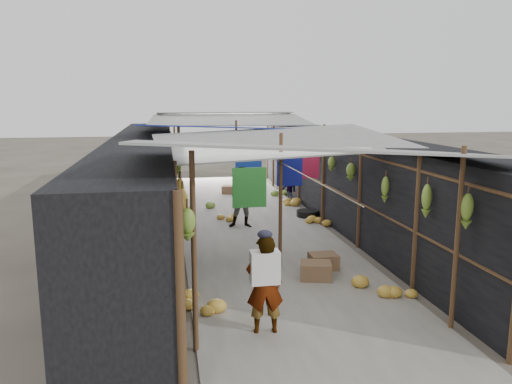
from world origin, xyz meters
TOP-DOWN VIEW (x-y plane):
  - ground at (0.00, 0.00)m, footprint 80.00×80.00m
  - aisle_slab at (0.00, 6.50)m, footprint 3.60×16.00m
  - stall_left at (-2.70, 6.50)m, footprint 1.40×15.00m
  - stall_right at (2.70, 6.50)m, footprint 1.40×15.00m
  - crate_near at (0.48, 2.23)m, footprint 0.64×0.56m
  - crate_mid at (0.79, 2.73)m, footprint 0.53×0.43m
  - crate_back at (-0.02, 10.81)m, footprint 0.54×0.48m
  - black_basin at (1.70, 6.99)m, footprint 0.61×0.61m
  - vendor_elderly at (-0.83, 0.34)m, footprint 0.53×0.37m
  - shopper_blue at (-0.22, 6.17)m, footprint 0.86×0.73m
  - vendor_seated at (1.70, 9.16)m, footprint 0.60×0.70m
  - market_canopy at (0.03, 6.83)m, footprint 5.62×15.20m
  - hanging_bananas at (-0.10, 6.68)m, footprint 3.96×13.82m
  - floor_bananas at (0.07, 6.51)m, footprint 4.06×10.08m

SIDE VIEW (x-z plane):
  - ground at x=0.00m, z-range 0.00..0.00m
  - aisle_slab at x=0.00m, z-range 0.00..0.02m
  - black_basin at x=1.70m, z-range 0.00..0.18m
  - crate_back at x=-0.02m, z-range 0.00..0.29m
  - crate_mid at x=0.79m, z-range 0.00..0.31m
  - floor_bananas at x=0.07m, z-range -0.02..0.34m
  - crate_near at x=0.48m, z-range 0.00..0.33m
  - vendor_seated at x=1.70m, z-range 0.00..0.93m
  - vendor_elderly at x=-0.83m, z-range 0.00..1.41m
  - shopper_blue at x=-0.22m, z-range 0.00..1.55m
  - stall_left at x=-2.70m, z-range 0.00..2.30m
  - stall_right at x=2.70m, z-range 0.00..2.30m
  - hanging_bananas at x=-0.10m, z-range 1.20..2.06m
  - market_canopy at x=0.03m, z-range 1.02..3.79m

